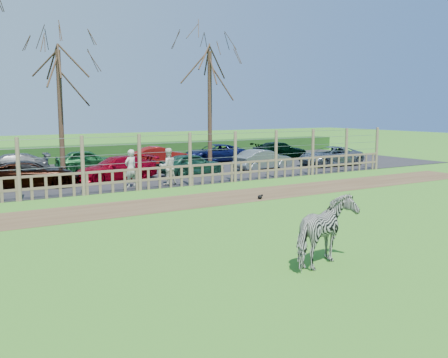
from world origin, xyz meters
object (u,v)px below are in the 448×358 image
tree_mid (59,83)px  car_3 (116,168)px  car_12 (215,153)px  car_9 (8,165)px  car_10 (87,160)px  visitor_b (168,166)px  car_6 (330,156)px  car_11 (160,156)px  car_13 (280,151)px  car_4 (192,164)px  zebra (326,232)px  car_2 (30,174)px  crow (260,197)px  visitor_a (131,168)px  tree_right (210,81)px  car_5 (263,160)px

tree_mid → car_3: 5.19m
tree_mid → car_12: 11.70m
car_9 → car_10: bearing=100.9°
visitor_b → car_6: visitor_b is taller
car_11 → car_13: size_ratio=0.88×
car_4 → car_12: 6.78m
zebra → car_10: size_ratio=0.54×
car_9 → car_4: bearing=66.3°
car_2 → car_13: bearing=-68.5°
zebra → car_6: bearing=-65.4°
car_10 → car_11: bearing=-81.3°
crow → car_13: bearing=49.4°
visitor_a → car_11: 8.79m
visitor_b → car_4: (2.50, 2.33, -0.26)m
car_4 → car_13: 10.55m
crow → car_11: bearing=83.7°
zebra → car_9: bearing=-10.7°
car_10 → car_6: bearing=-105.0°
tree_right → car_5: tree_right is taller
car_9 → car_13: size_ratio=1.00×
car_4 → car_2: bearing=87.0°
tree_right → car_9: 12.31m
zebra → visitor_b: size_ratio=1.10×
car_3 → car_5: same height
car_5 → car_6: same height
tree_mid → car_5: tree_mid is taller
crow → car_12: size_ratio=0.06×
car_3 → car_13: size_ratio=1.00×
tree_mid → car_11: size_ratio=1.87×
car_6 → car_11: (-9.10, 5.64, 0.00)m
zebra → car_13: (14.07, 19.89, -0.16)m
tree_mid → car_6: 16.59m
car_10 → zebra: bearing=-174.5°
tree_mid → visitor_b: 7.24m
tree_right → zebra: size_ratio=3.86×
visitor_b → crow: size_ratio=7.16×
car_6 → car_12: (-5.20, 5.54, 0.00)m
car_6 → car_9: same height
car_10 → visitor_a: bearing=-173.9°
car_13 → tree_right: bearing=110.1°
car_2 → car_3: 4.13m
car_2 → car_5: same height
car_5 → car_2: bearing=83.0°
car_5 → car_13: (4.81, 4.55, 0.00)m
car_5 → tree_right: bearing=25.9°
visitor_a → car_5: visitor_a is taller
tree_mid → car_4: 7.89m
car_5 → car_12: size_ratio=0.84×
zebra → car_5: zebra is taller
car_6 → tree_right: bearing=-115.3°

